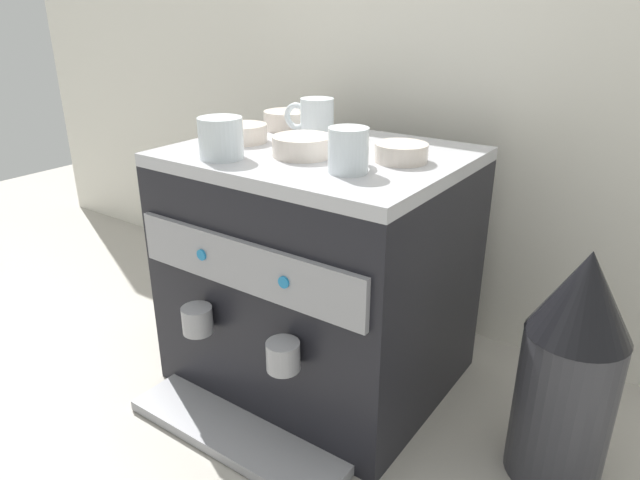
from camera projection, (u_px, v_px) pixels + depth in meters
name	position (u px, v px, depth m)	size (l,w,h in m)	color
ground_plane	(320.00, 369.00, 1.25)	(4.00, 4.00, 0.00)	#9E998E
tiled_backsplash_wall	(408.00, 104.00, 1.31)	(2.80, 0.03, 1.05)	silver
espresso_machine	(319.00, 270.00, 1.15)	(0.52, 0.54, 0.49)	black
ceramic_cup_0	(220.00, 138.00, 0.99)	(0.11, 0.08, 0.07)	silver
ceramic_cup_1	(315.00, 118.00, 1.14)	(0.11, 0.07, 0.08)	silver
ceramic_cup_2	(349.00, 150.00, 0.91)	(0.07, 0.10, 0.07)	silver
ceramic_bowl_0	(243.00, 134.00, 1.12)	(0.09, 0.09, 0.03)	beige
ceramic_bowl_1	(401.00, 153.00, 0.98)	(0.09, 0.09, 0.03)	beige
ceramic_bowl_2	(287.00, 120.00, 1.23)	(0.10, 0.10, 0.04)	beige
ceramic_bowl_3	(300.00, 146.00, 1.01)	(0.11, 0.11, 0.04)	beige
coffee_grinder	(570.00, 369.00, 0.90)	(0.16, 0.16, 0.41)	#333338
milk_pitcher	(190.00, 287.00, 1.45)	(0.10, 0.10, 0.14)	#B7B7BC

